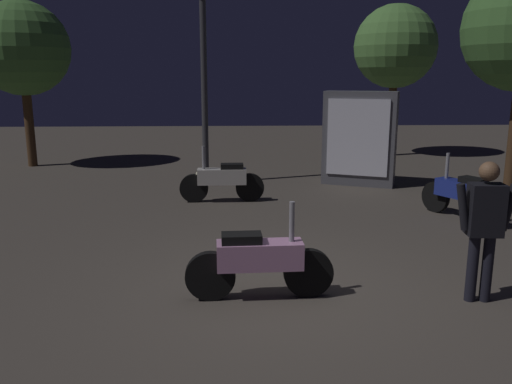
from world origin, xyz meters
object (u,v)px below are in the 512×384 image
object	(u,v)px
motorcycle_white_parked_left	(222,180)
person_rider_beside	(484,220)
motorcycle_pink_foreground	(259,261)
streetlamp_near	(204,57)
motorcycle_blue_parked_right	(462,194)
kiosk_billboard	(359,139)

from	to	relation	value
motorcycle_white_parked_left	person_rider_beside	bearing A→B (deg)	120.46
motorcycle_pink_foreground	streetlamp_near	world-z (taller)	streetlamp_near
motorcycle_blue_parked_right	streetlamp_near	xyz separation A→B (m)	(-4.59, 3.23, 2.40)
person_rider_beside	motorcycle_pink_foreground	bearing A→B (deg)	-88.71
motorcycle_pink_foreground	kiosk_billboard	distance (m)	6.67
person_rider_beside	kiosk_billboard	distance (m)	6.30
motorcycle_blue_parked_right	kiosk_billboard	size ratio (longest dim) A/B	0.71
kiosk_billboard	motorcycle_white_parked_left	bearing A→B (deg)	49.07
motorcycle_white_parked_left	motorcycle_blue_parked_right	bearing A→B (deg)	160.18
person_rider_beside	streetlamp_near	bearing A→B (deg)	-147.87
motorcycle_pink_foreground	motorcycle_white_parked_left	size ratio (longest dim) A/B	1.00
motorcycle_pink_foreground	streetlamp_near	distance (m)	6.91
motorcycle_pink_foreground	motorcycle_blue_parked_right	distance (m)	4.86
person_rider_beside	kiosk_billboard	bearing A→B (deg)	-175.91
motorcycle_pink_foreground	person_rider_beside	distance (m)	2.47
streetlamp_near	motorcycle_white_parked_left	bearing A→B (deg)	-77.24
motorcycle_blue_parked_right	streetlamp_near	size ratio (longest dim) A/B	0.34
motorcycle_blue_parked_right	motorcycle_pink_foreground	bearing A→B (deg)	101.95
streetlamp_near	motorcycle_blue_parked_right	bearing A→B (deg)	-35.14
motorcycle_white_parked_left	kiosk_billboard	xyz separation A→B (m)	(3.05, 1.53, 0.61)
motorcycle_pink_foreground	person_rider_beside	size ratio (longest dim) A/B	1.06
motorcycle_blue_parked_right	streetlamp_near	world-z (taller)	streetlamp_near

